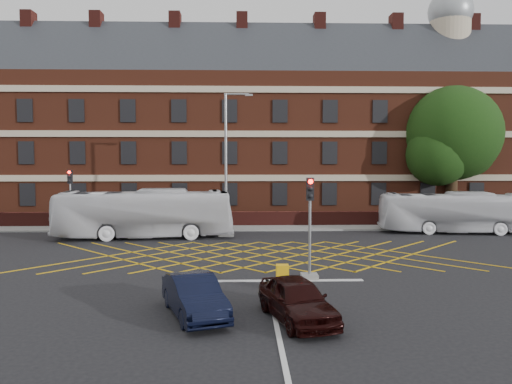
{
  "coord_description": "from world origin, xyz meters",
  "views": [
    {
      "loc": [
        -1.05,
        -23.87,
        5.11
      ],
      "look_at": [
        -0.32,
        1.5,
        3.36
      ],
      "focal_mm": 35.0,
      "sensor_mm": 36.0,
      "label": 1
    }
  ],
  "objects_px": {
    "bus_left": "(145,214)",
    "car_navy": "(194,296)",
    "traffic_light_near": "(310,237)",
    "bus_right": "(455,213)",
    "car_maroon": "(297,299)",
    "direction_signs": "(90,211)",
    "utility_cabinet": "(282,277)",
    "deciduous_tree": "(452,140)",
    "street_lamp": "(227,187)",
    "traffic_light_far": "(71,206)"
  },
  "relations": [
    {
      "from": "bus_right",
      "to": "street_lamp",
      "type": "relative_size",
      "value": 1.08
    },
    {
      "from": "street_lamp",
      "to": "direction_signs",
      "type": "xyz_separation_m",
      "value": [
        -9.79,
        2.94,
        -1.83
      ]
    },
    {
      "from": "bus_right",
      "to": "traffic_light_far",
      "type": "bearing_deg",
      "value": 94.1
    },
    {
      "from": "street_lamp",
      "to": "bus_right",
      "type": "bearing_deg",
      "value": 3.04
    },
    {
      "from": "direction_signs",
      "to": "bus_left",
      "type": "bearing_deg",
      "value": -39.0
    },
    {
      "from": "car_maroon",
      "to": "street_lamp",
      "type": "relative_size",
      "value": 0.43
    },
    {
      "from": "traffic_light_near",
      "to": "street_lamp",
      "type": "height_order",
      "value": "street_lamp"
    },
    {
      "from": "bus_right",
      "to": "car_maroon",
      "type": "relative_size",
      "value": 2.51
    },
    {
      "from": "street_lamp",
      "to": "car_maroon",
      "type": "bearing_deg",
      "value": -81.11
    },
    {
      "from": "utility_cabinet",
      "to": "traffic_light_near",
      "type": "bearing_deg",
      "value": 53.74
    },
    {
      "from": "bus_right",
      "to": "traffic_light_near",
      "type": "distance_m",
      "value": 17.15
    },
    {
      "from": "car_maroon",
      "to": "deciduous_tree",
      "type": "xyz_separation_m",
      "value": [
        15.14,
        24.32,
        5.85
      ]
    },
    {
      "from": "car_navy",
      "to": "traffic_light_near",
      "type": "relative_size",
      "value": 0.93
    },
    {
      "from": "car_navy",
      "to": "deciduous_tree",
      "type": "xyz_separation_m",
      "value": [
        18.4,
        23.74,
        5.87
      ]
    },
    {
      "from": "deciduous_tree",
      "to": "direction_signs",
      "type": "xyz_separation_m",
      "value": [
        -27.62,
        -4.18,
        -5.15
      ]
    },
    {
      "from": "deciduous_tree",
      "to": "direction_signs",
      "type": "relative_size",
      "value": 4.92
    },
    {
      "from": "bus_right",
      "to": "traffic_light_far",
      "type": "height_order",
      "value": "traffic_light_far"
    },
    {
      "from": "deciduous_tree",
      "to": "bus_right",
      "type": "bearing_deg",
      "value": -110.79
    },
    {
      "from": "bus_right",
      "to": "car_maroon",
      "type": "bearing_deg",
      "value": 151.53
    },
    {
      "from": "bus_right",
      "to": "street_lamp",
      "type": "xyz_separation_m",
      "value": [
        -15.44,
        -0.82,
        1.82
      ]
    },
    {
      "from": "car_maroon",
      "to": "utility_cabinet",
      "type": "bearing_deg",
      "value": 77.28
    },
    {
      "from": "direction_signs",
      "to": "utility_cabinet",
      "type": "relative_size",
      "value": 2.21
    },
    {
      "from": "bus_left",
      "to": "traffic_light_near",
      "type": "distance_m",
      "value": 14.26
    },
    {
      "from": "car_navy",
      "to": "car_maroon",
      "type": "relative_size",
      "value": 1.0
    },
    {
      "from": "traffic_light_far",
      "to": "utility_cabinet",
      "type": "height_order",
      "value": "traffic_light_far"
    },
    {
      "from": "traffic_light_near",
      "to": "car_maroon",
      "type": "bearing_deg",
      "value": -101.81
    },
    {
      "from": "traffic_light_near",
      "to": "utility_cabinet",
      "type": "relative_size",
      "value": 4.3
    },
    {
      "from": "bus_right",
      "to": "traffic_light_far",
      "type": "relative_size",
      "value": 2.34
    },
    {
      "from": "bus_left",
      "to": "car_navy",
      "type": "height_order",
      "value": "bus_left"
    },
    {
      "from": "utility_cabinet",
      "to": "car_maroon",
      "type": "bearing_deg",
      "value": -87.39
    },
    {
      "from": "bus_left",
      "to": "traffic_light_near",
      "type": "bearing_deg",
      "value": -144.82
    },
    {
      "from": "street_lamp",
      "to": "direction_signs",
      "type": "relative_size",
      "value": 4.21
    },
    {
      "from": "bus_right",
      "to": "traffic_light_near",
      "type": "relative_size",
      "value": 2.34
    },
    {
      "from": "traffic_light_near",
      "to": "direction_signs",
      "type": "xyz_separation_m",
      "value": [
        -13.61,
        14.74,
        -0.39
      ]
    },
    {
      "from": "car_navy",
      "to": "car_maroon",
      "type": "distance_m",
      "value": 3.31
    },
    {
      "from": "bus_right",
      "to": "traffic_light_near",
      "type": "bearing_deg",
      "value": 144.16
    },
    {
      "from": "bus_left",
      "to": "utility_cabinet",
      "type": "bearing_deg",
      "value": -152.98
    },
    {
      "from": "bus_right",
      "to": "deciduous_tree",
      "type": "xyz_separation_m",
      "value": [
        2.39,
        6.3,
        5.14
      ]
    },
    {
      "from": "direction_signs",
      "to": "car_navy",
      "type": "bearing_deg",
      "value": -64.77
    },
    {
      "from": "traffic_light_near",
      "to": "bus_left",
      "type": "bearing_deg",
      "value": 129.32
    },
    {
      "from": "bus_left",
      "to": "utility_cabinet",
      "type": "height_order",
      "value": "bus_left"
    },
    {
      "from": "car_maroon",
      "to": "street_lamp",
      "type": "distance_m",
      "value": 17.59
    },
    {
      "from": "traffic_light_near",
      "to": "street_lamp",
      "type": "distance_m",
      "value": 12.48
    },
    {
      "from": "bus_left",
      "to": "bus_right",
      "type": "relative_size",
      "value": 1.12
    },
    {
      "from": "bus_right",
      "to": "deciduous_tree",
      "type": "relative_size",
      "value": 0.92
    },
    {
      "from": "bus_left",
      "to": "car_maroon",
      "type": "xyz_separation_m",
      "value": [
        7.91,
        -16.43,
        -0.88
      ]
    },
    {
      "from": "traffic_light_far",
      "to": "street_lamp",
      "type": "distance_m",
      "value": 11.12
    },
    {
      "from": "street_lamp",
      "to": "direction_signs",
      "type": "distance_m",
      "value": 10.39
    },
    {
      "from": "car_navy",
      "to": "traffic_light_far",
      "type": "height_order",
      "value": "traffic_light_far"
    },
    {
      "from": "bus_right",
      "to": "car_navy",
      "type": "distance_m",
      "value": 23.69
    }
  ]
}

